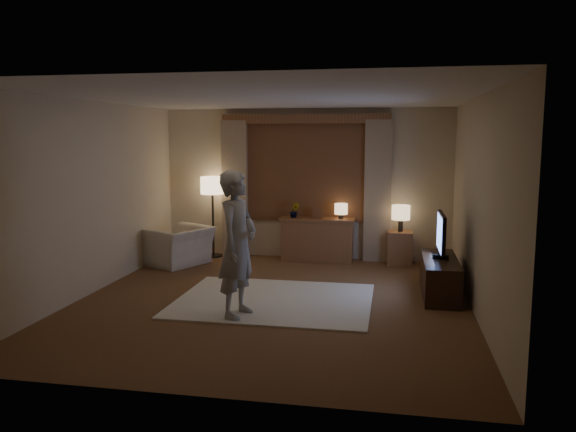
% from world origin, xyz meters
% --- Properties ---
extents(room, '(5.04, 5.54, 2.64)m').
position_xyz_m(room, '(0.00, 0.50, 1.33)').
color(room, brown).
rests_on(room, ground).
extents(rug, '(2.50, 2.00, 0.02)m').
position_xyz_m(rug, '(0.02, 0.01, 0.01)').
color(rug, beige).
rests_on(rug, floor).
extents(sideboard, '(1.20, 0.40, 0.70)m').
position_xyz_m(sideboard, '(0.25, 2.50, 0.35)').
color(sideboard, brown).
rests_on(sideboard, floor).
extents(picture_frame, '(0.16, 0.02, 0.20)m').
position_xyz_m(picture_frame, '(0.25, 2.50, 0.80)').
color(picture_frame, brown).
rests_on(picture_frame, sideboard).
extents(plant, '(0.16, 0.13, 0.30)m').
position_xyz_m(plant, '(-0.15, 2.50, 0.85)').
color(plant, '#999999').
rests_on(plant, sideboard).
extents(table_lamp_sideboard, '(0.22, 0.22, 0.30)m').
position_xyz_m(table_lamp_sideboard, '(0.65, 2.50, 0.90)').
color(table_lamp_sideboard, black).
rests_on(table_lamp_sideboard, sideboard).
extents(floor_lamp, '(0.41, 0.41, 1.42)m').
position_xyz_m(floor_lamp, '(-1.61, 2.50, 1.19)').
color(floor_lamp, black).
rests_on(floor_lamp, floor).
extents(armchair, '(1.18, 1.24, 0.63)m').
position_xyz_m(armchair, '(-1.98, 1.78, 0.31)').
color(armchair, beige).
rests_on(armchair, floor).
extents(side_table, '(0.40, 0.40, 0.56)m').
position_xyz_m(side_table, '(1.64, 2.45, 0.28)').
color(side_table, brown).
rests_on(side_table, floor).
extents(table_lamp_side, '(0.30, 0.30, 0.44)m').
position_xyz_m(table_lamp_side, '(1.64, 2.45, 0.87)').
color(table_lamp_side, black).
rests_on(table_lamp_side, side_table).
extents(tv_stand, '(0.45, 1.40, 0.50)m').
position_xyz_m(tv_stand, '(2.15, 0.70, 0.25)').
color(tv_stand, black).
rests_on(tv_stand, floor).
extents(tv, '(0.21, 0.85, 0.61)m').
position_xyz_m(tv, '(2.15, 0.70, 0.84)').
color(tv, black).
rests_on(tv, tv_stand).
extents(person, '(0.52, 0.69, 1.71)m').
position_xyz_m(person, '(-0.26, -0.69, 0.88)').
color(person, '#ABA59E').
rests_on(person, rug).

